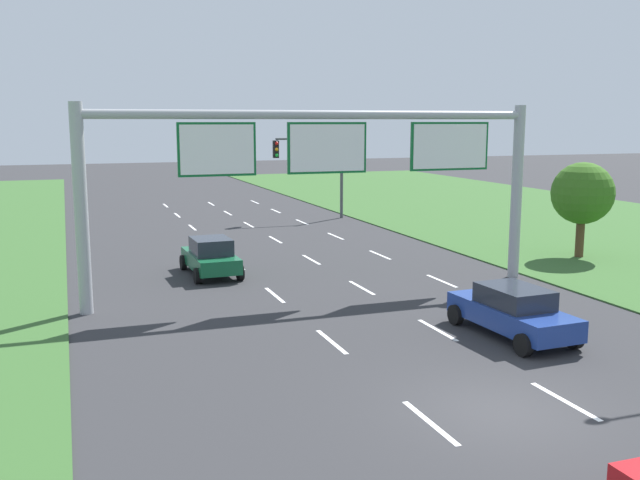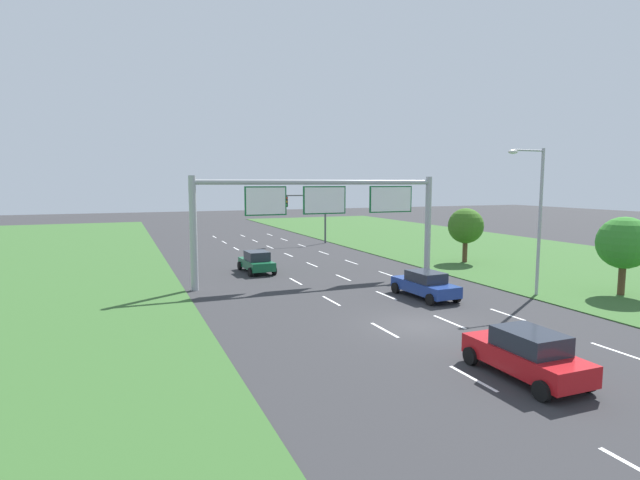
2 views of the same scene
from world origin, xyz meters
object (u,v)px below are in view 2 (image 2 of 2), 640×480
object	(u,v)px
car_near_red	(425,284)
roadside_tree_near	(624,243)
street_lamp	(535,209)
traffic_light_mast	(309,208)
car_lead_silver	(257,262)
sign_gantry	(326,207)
car_mid_lane	(526,354)
roadside_tree_mid	(466,226)

from	to	relation	value
car_near_red	roadside_tree_near	bearing A→B (deg)	-22.28
street_lamp	traffic_light_mast	bearing A→B (deg)	96.19
car_near_red	car_lead_silver	distance (m)	13.42
sign_gantry	street_lamp	world-z (taller)	street_lamp
traffic_light_mast	car_mid_lane	bearing A→B (deg)	-99.78
car_near_red	roadside_tree_mid	xyz separation A→B (m)	(10.24, 9.46, 2.26)
car_near_red	street_lamp	xyz separation A→B (m)	(5.95, -2.01, 4.30)
street_lamp	roadside_tree_near	distance (m)	5.65
traffic_light_mast	sign_gantry	bearing A→B (deg)	-107.62
traffic_light_mast	roadside_tree_mid	bearing A→B (deg)	-66.41
car_mid_lane	roadside_tree_mid	bearing A→B (deg)	56.64
traffic_light_mast	roadside_tree_near	xyz separation A→B (m)	(8.02, -30.19, -0.77)
roadside_tree_mid	sign_gantry	bearing A→B (deg)	-169.51
traffic_light_mast	roadside_tree_near	distance (m)	31.25
car_mid_lane	street_lamp	size ratio (longest dim) A/B	0.52
car_mid_lane	roadside_tree_mid	size ratio (longest dim) A/B	0.98
traffic_light_mast	roadside_tree_near	world-z (taller)	traffic_light_mast
roadside_tree_near	street_lamp	bearing A→B (deg)	159.39
car_lead_silver	street_lamp	world-z (taller)	street_lamp
car_near_red	roadside_tree_mid	size ratio (longest dim) A/B	1.00
car_near_red	roadside_tree_near	xyz separation A→B (m)	(10.90, -3.88, 2.32)
car_lead_silver	roadside_tree_mid	world-z (taller)	roadside_tree_mid
sign_gantry	street_lamp	distance (m)	12.87
traffic_light_mast	roadside_tree_near	size ratio (longest dim) A/B	1.21
sign_gantry	roadside_tree_mid	xyz separation A→B (m)	(13.51, 2.50, -1.90)
traffic_light_mast	street_lamp	distance (m)	28.52
roadside_tree_mid	roadside_tree_near	bearing A→B (deg)	-87.15
street_lamp	roadside_tree_mid	size ratio (longest dim) A/B	1.89
car_lead_silver	roadside_tree_mid	size ratio (longest dim) A/B	0.90
street_lamp	car_mid_lane	bearing A→B (deg)	-135.75
car_mid_lane	sign_gantry	xyz separation A→B (m)	(0.34, 18.29, 4.10)
roadside_tree_mid	car_lead_silver	bearing A→B (deg)	173.03
sign_gantry	roadside_tree_mid	size ratio (longest dim) A/B	3.83
car_near_red	car_mid_lane	xyz separation A→B (m)	(-3.61, -11.33, 0.06)
car_lead_silver	street_lamp	size ratio (longest dim) A/B	0.48
roadside_tree_near	car_mid_lane	bearing A→B (deg)	-152.82
car_near_red	car_lead_silver	size ratio (longest dim) A/B	1.11
car_mid_lane	roadside_tree_near	distance (m)	16.47
car_mid_lane	car_near_red	bearing A→B (deg)	72.62
roadside_tree_mid	traffic_light_mast	bearing A→B (deg)	113.59
roadside_tree_near	sign_gantry	bearing A→B (deg)	142.59
traffic_light_mast	street_lamp	size ratio (longest dim) A/B	0.66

